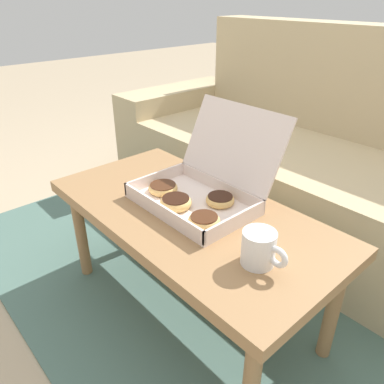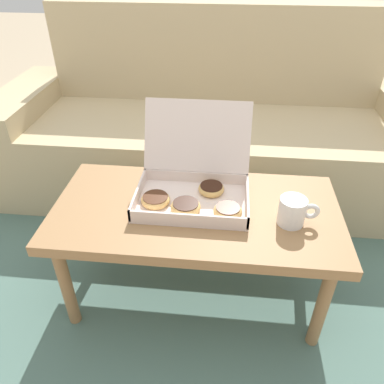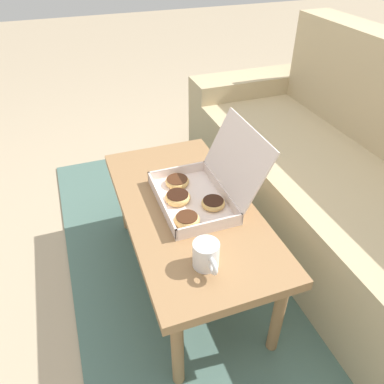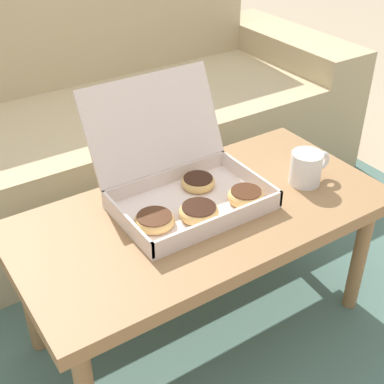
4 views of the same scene
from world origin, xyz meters
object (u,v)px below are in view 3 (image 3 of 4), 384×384
couch (353,189)px  pastry_box (200,190)px  coffee_table (188,215)px  coffee_mug (206,255)px

couch → pastry_box: size_ratio=5.70×
couch → coffee_table: couch is taller
couch → coffee_mug: bearing=-70.3°
coffee_table → coffee_mug: coffee_mug is taller
coffee_table → pastry_box: 0.12m
couch → coffee_mug: size_ratio=16.98×
couch → coffee_table: (0.00, -0.86, 0.08)m
pastry_box → coffee_mug: pastry_box is taller
coffee_mug → coffee_table: bearing=171.7°
couch → coffee_table: bearing=-90.0°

